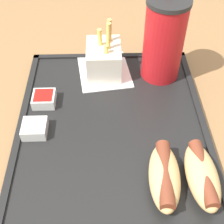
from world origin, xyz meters
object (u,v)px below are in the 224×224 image
hot_dog_far (202,175)px  sauce_cup_mayo (35,127)px  fries_carton (104,59)px  sauce_cup_ketchup (44,99)px  hot_dog_near (164,176)px  soda_cup (164,40)px

hot_dog_far → sauce_cup_mayo: bearing=-112.5°
fries_carton → sauce_cup_ketchup: (0.09, -0.12, -0.02)m
hot_dog_near → fries_carton: bearing=-162.3°
fries_carton → sauce_cup_ketchup: 0.15m
fries_carton → sauce_cup_mayo: size_ratio=2.82×
hot_dog_near → sauce_cup_mayo: size_ratio=2.88×
sauce_cup_mayo → sauce_cup_ketchup: (-0.07, 0.01, 0.00)m
soda_cup → hot_dog_near: (0.27, -0.03, -0.06)m
fries_carton → soda_cup: bearing=85.7°
soda_cup → sauce_cup_ketchup: bearing=-70.6°
hot_dog_far → sauce_cup_mayo: (-0.11, -0.27, -0.01)m
hot_dog_far → sauce_cup_ketchup: (-0.19, -0.26, -0.01)m
hot_dog_far → sauce_cup_ketchup: bearing=-125.1°
hot_dog_near → fries_carton: (-0.28, -0.09, 0.01)m
hot_dog_near → sauce_cup_ketchup: 0.28m
sauce_cup_ketchup → fries_carton: bearing=128.0°
hot_dog_far → fries_carton: fries_carton is taller
soda_cup → sauce_cup_ketchup: 0.26m
soda_cup → sauce_cup_mayo: bearing=-57.5°
soda_cup → sauce_cup_ketchup: (0.08, -0.24, -0.07)m
soda_cup → fries_carton: 0.13m
hot_dog_far → hot_dog_near: 0.06m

